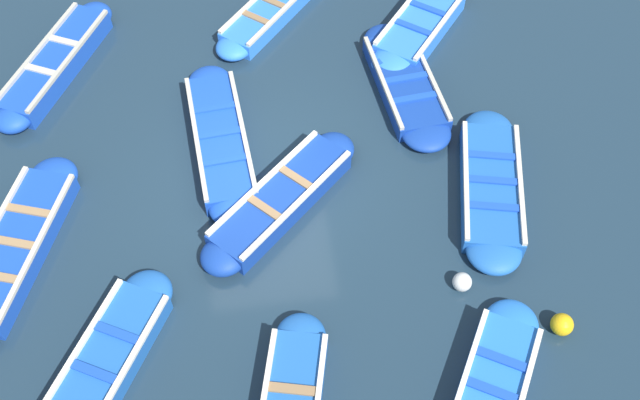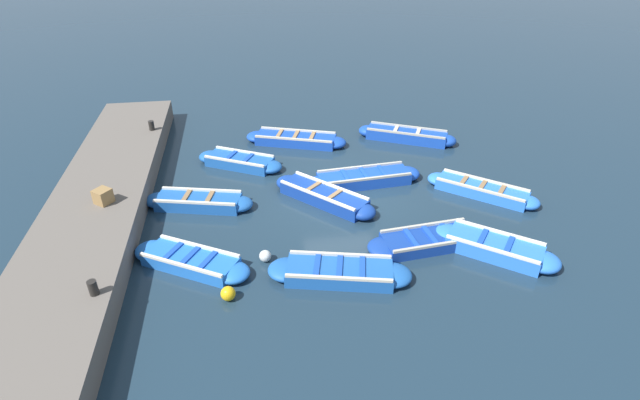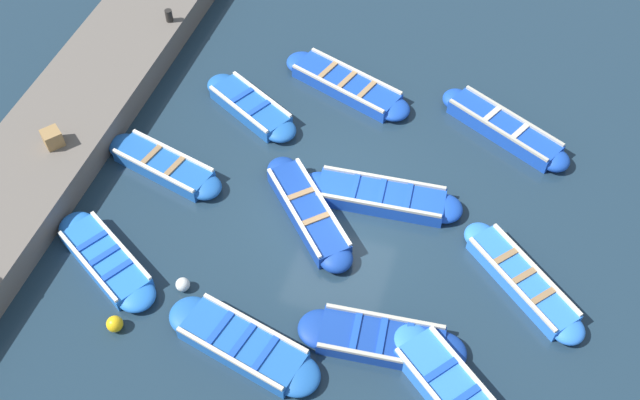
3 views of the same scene
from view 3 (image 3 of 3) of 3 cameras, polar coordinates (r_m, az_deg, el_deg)
The scene contains 17 objects.
ground_plane at distance 17.49m, azimuth 1.62°, elevation -1.21°, with size 120.00×120.00×0.00m, color #1C303F.
boat_far_corner at distance 17.22m, azimuth -16.01°, elevation -4.40°, with size 3.27×2.38×0.39m.
boat_alongside at distance 15.60m, azimuth 4.69°, elevation -10.61°, with size 3.57×1.28×0.38m.
boat_tucked at distance 19.71m, azimuth -5.31°, elevation 7.07°, with size 3.16×2.20×0.41m.
boat_centre at distance 15.25m, azimuth 9.88°, elevation -13.96°, with size 3.15×2.74×0.46m.
boat_inner_gap at distance 20.24m, azimuth 2.03°, elevation 8.75°, with size 3.94×2.06×0.41m.
boat_drifting at distance 15.56m, azimuth -5.90°, elevation -10.92°, with size 3.67×1.70×0.41m.
boat_mid_row at distance 18.61m, azimuth -11.81°, elevation 2.57°, with size 3.41×1.54×0.42m.
boat_outer_right at distance 17.64m, azimuth 4.64°, elevation 0.24°, with size 3.93×1.18×0.43m.
boat_near_quay at distance 17.30m, azimuth -0.91°, elevation -0.90°, with size 3.08×3.15×0.45m.
boat_bow_out at distance 19.60m, azimuth 13.84°, elevation 5.31°, with size 3.70×2.32×0.47m.
boat_stern_in at distance 16.83m, azimuth 15.13°, elevation -5.93°, with size 3.17×2.82×0.41m.
quay_wall at distance 19.78m, azimuth -19.23°, elevation 4.77°, with size 2.61×15.28×0.73m.
bollard_north at distance 21.70m, azimuth -11.44°, elevation 13.61°, with size 0.20×0.20×0.35m, color black.
wooden_crate at distance 18.90m, azimuth -19.71°, elevation 4.48°, with size 0.41×0.41×0.41m, color olive.
buoy_orange_near at distance 16.27m, azimuth -15.38°, elevation -9.09°, with size 0.35×0.35×0.35m, color #EAB214.
buoy_white_drifting at distance 16.49m, azimuth -10.41°, elevation -6.35°, with size 0.31×0.31×0.31m, color silver.
Camera 3 is at (-2.82, 10.23, 13.90)m, focal length 42.00 mm.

